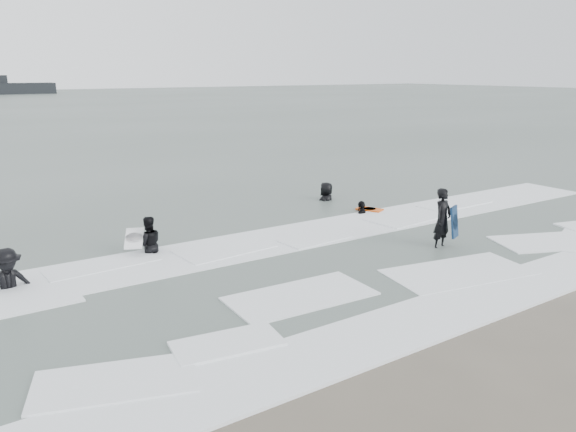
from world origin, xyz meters
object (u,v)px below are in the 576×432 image
surfer_right_near (362,215)px  surfer_wading (149,254)px  surfer_centre (440,249)px  surfer_breaker (10,291)px  surfer_right_far (326,201)px

surfer_right_near → surfer_wading: bearing=-29.7°
surfer_centre → surfer_wading: bearing=140.4°
surfer_centre → surfer_right_near: bearing=71.1°
surfer_wading → surfer_right_near: surfer_wading is taller
surfer_breaker → surfer_wading: bearing=7.5°
surfer_breaker → surfer_right_far: surfer_breaker is taller
surfer_wading → surfer_centre: bearing=157.9°
surfer_wading → surfer_breaker: 3.96m
surfer_wading → surfer_breaker: bearing=20.6°
surfer_breaker → surfer_right_near: bearing=-0.5°
surfer_breaker → surfer_right_near: (12.16, 1.11, 0.00)m
surfer_breaker → surfer_right_far: bearing=10.6°
surfer_right_near → surfer_right_far: size_ratio=0.87×
surfer_right_far → surfer_right_near: bearing=42.8°
surfer_breaker → surfer_right_far: (12.40, 3.64, 0.00)m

